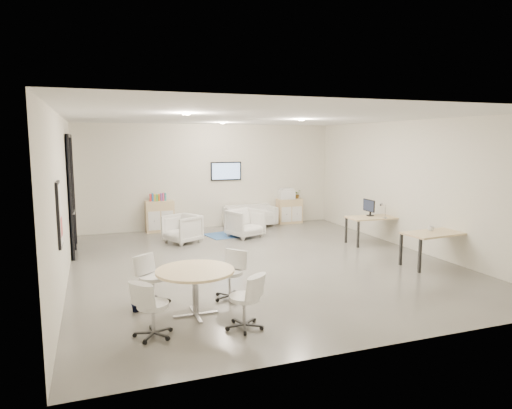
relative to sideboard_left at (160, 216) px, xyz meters
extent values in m
cube|color=#5D5B55|center=(1.62, -4.26, -0.86)|extent=(8.00, 9.00, 0.80)
cube|color=white|center=(1.62, -4.26, 3.14)|extent=(8.00, 9.00, 0.80)
cube|color=beige|center=(1.62, 0.64, 1.14)|extent=(8.00, 0.80, 3.20)
cube|color=beige|center=(1.62, -9.16, 1.14)|extent=(8.00, 0.80, 3.20)
cube|color=beige|center=(-2.78, -4.26, 1.14)|extent=(0.80, 9.00, 3.20)
cube|color=beige|center=(6.02, -4.26, 1.14)|extent=(0.80, 9.00, 3.20)
cube|color=black|center=(-2.34, -1.76, 0.96)|extent=(0.02, 1.90, 2.85)
cube|color=black|center=(-2.32, -1.76, 2.35)|extent=(0.06, 1.90, 0.08)
cube|color=black|center=(-2.32, -2.67, 0.96)|extent=(0.06, 0.08, 2.85)
cube|color=black|center=(-2.32, -0.85, 0.96)|extent=(0.06, 0.08, 2.85)
cube|color=black|center=(-2.32, -1.61, 0.96)|extent=(0.06, 0.07, 2.85)
cube|color=#B2B2B7|center=(-2.28, -2.21, 0.59)|extent=(0.04, 0.60, 0.05)
cube|color=black|center=(-2.36, -5.86, 1.09)|extent=(0.04, 0.54, 1.04)
cube|color=white|center=(-2.34, -5.86, 1.09)|extent=(0.01, 0.46, 0.96)
cube|color=#C64548|center=(-2.33, -5.86, 0.89)|extent=(0.01, 0.32, 0.30)
cube|color=black|center=(2.12, 0.21, 1.29)|extent=(0.98, 0.05, 0.58)
cube|color=#8DB6F4|center=(2.12, 0.18, 1.29)|extent=(0.90, 0.01, 0.50)
cylinder|color=#FFEAC6|center=(-0.18, -5.26, 2.72)|extent=(0.14, 0.14, 0.03)
cylinder|color=#FFEAC6|center=(2.82, -3.76, 2.72)|extent=(0.14, 0.14, 0.03)
cylinder|color=#FFEAC6|center=(1.62, -1.26, 2.72)|extent=(0.14, 0.14, 0.03)
cube|color=#DDB985|center=(0.00, 0.00, 0.00)|extent=(0.82, 0.41, 0.93)
cube|color=white|center=(-0.19, -0.21, -0.09)|extent=(0.35, 0.02, 0.56)
cube|color=white|center=(0.19, -0.21, -0.09)|extent=(0.35, 0.02, 0.56)
cube|color=#DDB985|center=(4.22, 0.02, -0.06)|extent=(0.81, 0.38, 0.81)
cube|color=white|center=(4.03, -0.18, -0.14)|extent=(0.34, 0.02, 0.49)
cube|color=white|center=(4.41, -0.18, -0.14)|extent=(0.34, 0.02, 0.49)
cube|color=red|center=(-0.26, 0.00, 0.58)|extent=(0.04, 0.14, 0.22)
cube|color=#337FCC|center=(-0.20, 0.00, 0.58)|extent=(0.04, 0.14, 0.22)
cube|color=gold|center=(-0.13, 0.00, 0.58)|extent=(0.04, 0.14, 0.22)
cube|color=#4CB24C|center=(-0.07, 0.00, 0.58)|extent=(0.04, 0.14, 0.22)
cube|color=#CC6619|center=(-0.01, 0.00, 0.58)|extent=(0.04, 0.14, 0.22)
cube|color=purple|center=(0.05, 0.00, 0.58)|extent=(0.04, 0.14, 0.22)
cube|color=#E54C7F|center=(0.11, 0.00, 0.58)|extent=(0.04, 0.14, 0.22)
cube|color=teal|center=(0.18, 0.00, 0.58)|extent=(0.04, 0.14, 0.22)
cube|color=white|center=(4.11, 0.02, 0.49)|extent=(0.55, 0.48, 0.29)
cube|color=white|center=(4.11, 0.02, 0.67)|extent=(0.41, 0.36, 0.06)
cube|color=silver|center=(2.79, -0.19, -0.22)|extent=(1.59, 0.89, 0.29)
cube|color=silver|center=(2.79, 0.11, 0.07)|extent=(1.54, 0.30, 0.29)
cube|color=silver|center=(2.09, -0.19, -0.08)|extent=(0.20, 0.78, 0.58)
cube|color=silver|center=(3.49, -0.19, -0.08)|extent=(0.20, 0.78, 0.58)
cube|color=#325E9A|center=(1.87, -1.12, -0.46)|extent=(1.58, 1.21, 0.01)
imported|color=silver|center=(0.35, -1.69, -0.05)|extent=(1.05, 1.07, 0.82)
imported|color=silver|center=(2.15, -1.58, -0.03)|extent=(1.07, 1.04, 0.87)
cube|color=#DDB985|center=(5.09, -3.48, 0.23)|extent=(1.40, 0.74, 0.04)
cube|color=black|center=(4.45, -3.77, -0.12)|extent=(0.05, 0.05, 0.67)
cube|color=black|center=(5.72, -3.77, -0.12)|extent=(0.05, 0.05, 0.67)
cube|color=black|center=(4.45, -3.18, -0.12)|extent=(0.05, 0.05, 0.67)
cube|color=black|center=(5.72, -3.18, -0.12)|extent=(0.05, 0.05, 0.67)
cube|color=#DDB985|center=(5.09, -5.83, 0.26)|extent=(1.49, 0.84, 0.04)
cube|color=black|center=(4.42, -6.13, -0.11)|extent=(0.05, 0.05, 0.71)
cube|color=black|center=(5.75, -6.13, -0.11)|extent=(0.05, 0.05, 0.71)
cube|color=black|center=(4.42, -5.52, -0.11)|extent=(0.05, 0.05, 0.71)
cube|color=black|center=(5.75, -5.52, -0.11)|extent=(0.05, 0.05, 0.71)
cylinder|color=black|center=(5.09, -3.33, 0.26)|extent=(0.20, 0.20, 0.02)
cube|color=black|center=(5.09, -3.33, 0.38)|extent=(0.04, 0.03, 0.24)
cube|color=black|center=(5.04, -3.33, 0.53)|extent=(0.03, 0.50, 0.32)
cylinder|color=#DDB985|center=(-0.42, -6.86, 0.25)|extent=(1.21, 1.21, 0.04)
cylinder|color=#B2B2B7|center=(-0.42, -6.86, -0.11)|extent=(0.10, 0.10, 0.70)
cube|color=#B2B2B7|center=(-0.42, -6.86, -0.45)|extent=(0.71, 0.06, 0.03)
cube|color=#B2B2B7|center=(-0.42, -6.86, -0.45)|extent=(0.06, 0.71, 0.03)
imported|color=#3F7F3F|center=(4.49, 0.01, 0.46)|extent=(0.34, 0.35, 0.22)
imported|color=#3F7F3F|center=(-1.27, -6.39, -0.39)|extent=(0.20, 0.33, 0.14)
imported|color=white|center=(5.06, -5.68, 0.35)|extent=(0.13, 0.11, 0.13)
camera|label=1|loc=(-1.83, -13.57, 2.24)|focal=32.00mm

